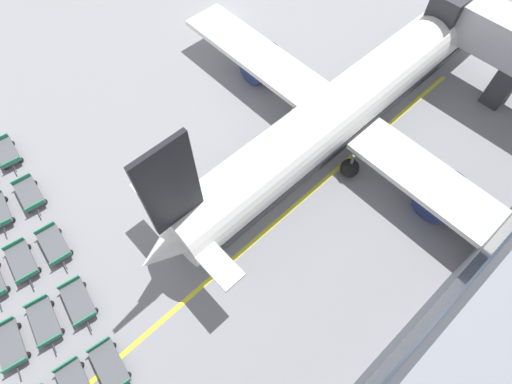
# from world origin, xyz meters

# --- Properties ---
(ground_plane) EXTENTS (500.00, 500.00, 0.00)m
(ground_plane) POSITION_xyz_m (0.00, 0.00, 0.00)
(ground_plane) COLOR gray
(airplane) EXTENTS (32.57, 37.21, 11.55)m
(airplane) POSITION_xyz_m (17.32, -1.78, 3.07)
(airplane) COLOR white
(airplane) RESTS_ON ground_plane
(baggage_dolly_row_near_col_d) EXTENTS (3.57, 1.86, 0.92)m
(baggage_dolly_row_near_col_d) POSITION_xyz_m (15.23, -28.37, 0.47)
(baggage_dolly_row_near_col_d) COLOR #515459
(baggage_dolly_row_near_col_d) RESTS_ON ground_plane
(baggage_dolly_row_mid_a_col_c) EXTENTS (3.56, 1.78, 0.92)m
(baggage_dolly_row_mid_a_col_c) POSITION_xyz_m (10.89, -25.56, 0.47)
(baggage_dolly_row_mid_a_col_c) COLOR #515459
(baggage_dolly_row_mid_a_col_c) RESTS_ON ground_plane
(baggage_dolly_row_mid_a_col_d) EXTENTS (3.57, 1.86, 0.92)m
(baggage_dolly_row_mid_a_col_d) POSITION_xyz_m (15.35, -26.26, 0.47)
(baggage_dolly_row_mid_a_col_d) COLOR #515459
(baggage_dolly_row_mid_a_col_d) RESTS_ON ground_plane
(baggage_dolly_row_mid_b_col_a) EXTENTS (3.55, 1.75, 0.92)m
(baggage_dolly_row_mid_b_col_a) POSITION_xyz_m (1.97, -22.54, 0.47)
(baggage_dolly_row_mid_b_col_a) COLOR #515459
(baggage_dolly_row_mid_b_col_a) RESTS_ON ground_plane
(baggage_dolly_row_mid_b_col_b) EXTENTS (3.55, 1.73, 0.92)m
(baggage_dolly_row_mid_b_col_b) POSITION_xyz_m (6.52, -22.91, 0.47)
(baggage_dolly_row_mid_b_col_b) COLOR #515459
(baggage_dolly_row_mid_b_col_b) RESTS_ON ground_plane
(baggage_dolly_row_mid_b_col_c) EXTENTS (3.55, 1.72, 0.92)m
(baggage_dolly_row_mid_b_col_c) POSITION_xyz_m (11.22, -23.46, 0.47)
(baggage_dolly_row_mid_b_col_c) COLOR #515459
(baggage_dolly_row_mid_b_col_c) RESTS_ON ground_plane
(baggage_dolly_row_mid_b_col_d) EXTENTS (3.56, 1.81, 0.92)m
(baggage_dolly_row_mid_b_col_d) POSITION_xyz_m (15.64, -24.16, 0.47)
(baggage_dolly_row_mid_b_col_d) COLOR #515459
(baggage_dolly_row_mid_b_col_d) RESTS_ON ground_plane
(baggage_dolly_row_mid_b_col_e) EXTENTS (3.56, 1.77, 0.92)m
(baggage_dolly_row_mid_b_col_e) POSITION_xyz_m (20.09, -24.67, 0.47)
(baggage_dolly_row_mid_b_col_e) COLOR #515459
(baggage_dolly_row_mid_b_col_e) RESTS_ON ground_plane
(stand_guidance_stripe) EXTENTS (1.03, 37.63, 0.01)m
(stand_guidance_stripe) POSITION_xyz_m (19.65, -9.43, 0.00)
(stand_guidance_stripe) COLOR yellow
(stand_guidance_stripe) RESTS_ON ground_plane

